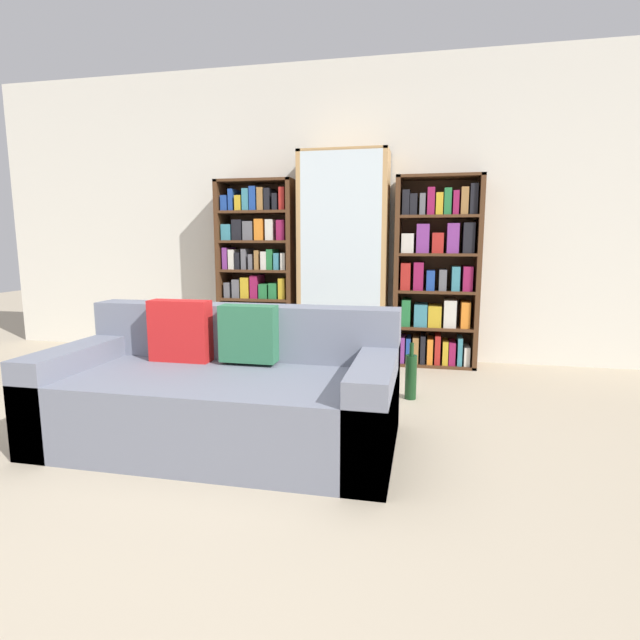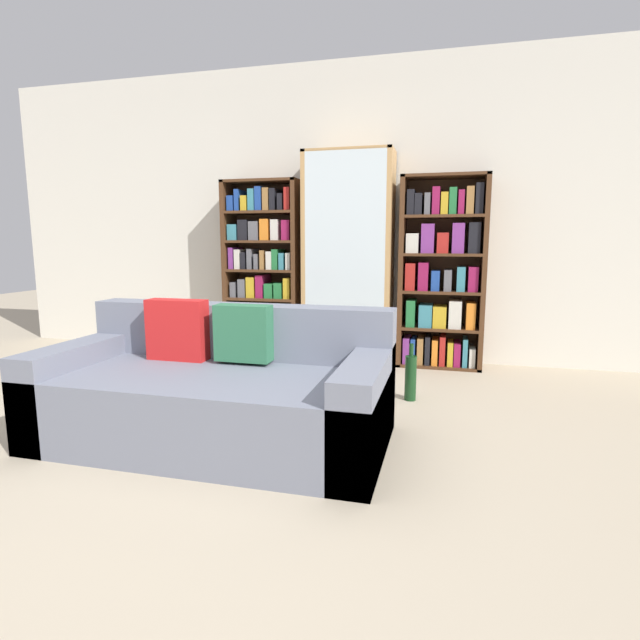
% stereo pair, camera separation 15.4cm
% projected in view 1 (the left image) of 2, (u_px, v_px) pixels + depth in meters
% --- Properties ---
extents(ground_plane, '(16.00, 16.00, 0.00)m').
position_uv_depth(ground_plane, '(214.00, 493.00, 2.20)').
color(ground_plane, tan).
extents(wall_back, '(6.97, 0.06, 2.70)m').
position_uv_depth(wall_back, '(332.00, 214.00, 4.67)').
color(wall_back, silver).
rests_on(wall_back, ground).
extents(couch, '(1.88, 0.92, 0.76)m').
position_uv_depth(couch, '(224.00, 394.00, 2.76)').
color(couch, slate).
rests_on(couch, ground).
extents(bookshelf_left, '(0.72, 0.32, 1.65)m').
position_uv_depth(bookshelf_left, '(258.00, 271.00, 4.70)').
color(bookshelf_left, '#4C2D19').
rests_on(bookshelf_left, ground).
extents(display_cabinet, '(0.79, 0.36, 1.88)m').
position_uv_depth(display_cabinet, '(344.00, 259.00, 4.50)').
color(display_cabinet, tan).
rests_on(display_cabinet, ground).
extents(bookshelf_right, '(0.72, 0.32, 1.65)m').
position_uv_depth(bookshelf_right, '(436.00, 275.00, 4.36)').
color(bookshelf_right, '#4C2D19').
rests_on(bookshelf_right, ground).
extents(wine_bottle, '(0.08, 0.08, 0.40)m').
position_uv_depth(wine_bottle, '(411.00, 376.00, 3.49)').
color(wine_bottle, '#143819').
rests_on(wine_bottle, ground).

